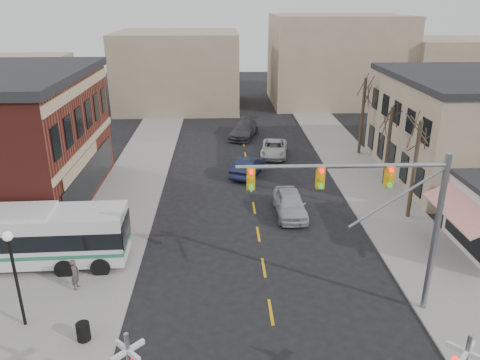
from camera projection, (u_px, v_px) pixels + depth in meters
name	position (u px, v px, depth m)	size (l,w,h in m)	color
ground	(275.00, 340.00, 20.78)	(160.00, 160.00, 0.00)	black
sidewalk_west	(136.00, 179.00, 39.00)	(5.00, 60.00, 0.12)	gray
sidewalk_east	(361.00, 176.00, 39.71)	(5.00, 60.00, 0.12)	gray
tree_east_a	(414.00, 170.00, 31.05)	(0.28, 0.28, 6.75)	#382B21
tree_east_b	(388.00, 147.00, 36.73)	(0.28, 0.28, 6.30)	#382B21
tree_east_c	(362.00, 117.00, 44.01)	(0.28, 0.28, 7.20)	#382B21
transit_bus	(9.00, 237.00, 25.85)	(12.89, 3.23, 3.30)	silver
traffic_signal_mast	(383.00, 204.00, 20.70)	(9.29, 0.30, 8.00)	gray
street_lamp	(12.00, 261.00, 20.39)	(0.44, 0.44, 4.82)	black
trash_bin	(83.00, 332.00, 20.52)	(0.60, 0.60, 0.84)	black
car_a	(290.00, 203.00, 32.50)	(1.99, 4.96, 1.69)	#AAABAF
car_b	(248.00, 166.00, 39.80)	(1.66, 4.75, 1.57)	#171D3A
car_c	(274.00, 148.00, 44.77)	(2.36, 5.11, 1.42)	#BEBEBE
car_d	(244.00, 130.00, 50.60)	(2.33, 5.72, 1.66)	#47464C
pedestrian_near	(75.00, 274.00, 24.00)	(0.62, 0.40, 1.69)	#4F433F
pedestrian_far	(65.00, 242.00, 27.29)	(0.78, 0.60, 1.60)	#2F3353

